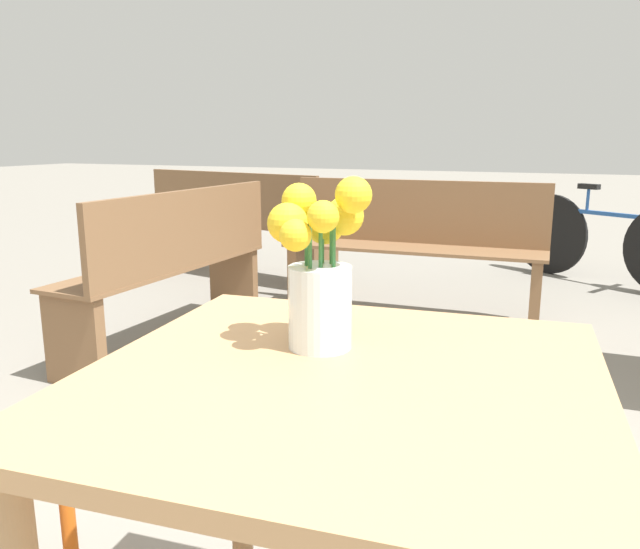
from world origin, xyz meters
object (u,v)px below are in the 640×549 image
at_px(flower_vase, 320,273).
at_px(bench_near, 176,264).
at_px(bench_middle, 238,221).
at_px(bench_far, 414,243).
at_px(bicycle, 606,240).
at_px(table_front, 342,444).

height_order(flower_vase, bench_near, flower_vase).
bearing_deg(bench_near, flower_vase, -48.45).
xyz_separation_m(bench_near, bench_middle, (-0.53, 1.58, 0.01)).
distance_m(flower_vase, bench_middle, 3.96).
bearing_deg(bench_far, bench_middle, 162.47).
bearing_deg(flower_vase, bench_near, 131.55).
bearing_deg(bench_far, bicycle, 50.38).
distance_m(bench_near, bench_far, 1.50).
xyz_separation_m(bench_near, bench_far, (1.02, 1.09, 0.01)).
bearing_deg(bench_middle, bench_far, -17.53).
distance_m(flower_vase, bicycle, 4.32).
xyz_separation_m(flower_vase, bench_far, (-0.53, 2.85, -0.43)).
xyz_separation_m(table_front, bicycle, (0.54, 4.34, -0.29)).
bearing_deg(bench_middle, flower_vase, -58.04).
distance_m(table_front, bench_near, 2.48).
distance_m(table_front, bench_middle, 4.07).
bearing_deg(table_front, bicycle, 82.86).
xyz_separation_m(flower_vase, bench_middle, (-2.08, 3.34, -0.43)).
bearing_deg(bench_near, bicycle, 48.78).
xyz_separation_m(table_front, bench_far, (-0.61, 2.95, -0.18)).
bearing_deg(bench_near, bench_far, 46.85).
relative_size(flower_vase, bench_near, 0.20).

